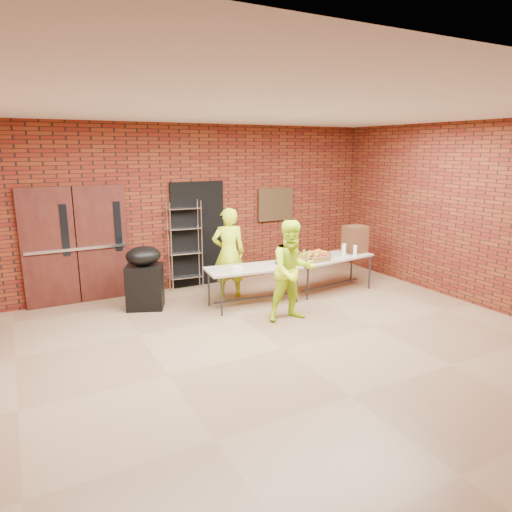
{
  "coord_description": "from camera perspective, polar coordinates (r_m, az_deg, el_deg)",
  "views": [
    {
      "loc": [
        -3.12,
        -5.02,
        2.72
      ],
      "look_at": [
        0.32,
        1.4,
        1.01
      ],
      "focal_mm": 32.0,
      "sensor_mm": 36.0,
      "label": 1
    }
  ],
  "objects": [
    {
      "name": "room",
      "position": [
        6.01,
        3.65,
        2.5
      ],
      "size": [
        8.08,
        7.08,
        3.28
      ],
      "color": "#89684A",
      "rests_on": "ground"
    },
    {
      "name": "double_doors",
      "position": [
        8.67,
        -21.52,
        1.23
      ],
      "size": [
        1.78,
        0.12,
        2.1
      ],
      "color": "#4B2015",
      "rests_on": "room"
    },
    {
      "name": "dark_doorway",
      "position": [
        9.22,
        -7.26,
        2.7
      ],
      "size": [
        1.1,
        0.06,
        2.1
      ],
      "primitive_type": "cube",
      "color": "black",
      "rests_on": "room"
    },
    {
      "name": "bronze_plaque",
      "position": [
        9.91,
        2.48,
        6.45
      ],
      "size": [
        0.85,
        0.04,
        0.7
      ],
      "primitive_type": "cube",
      "color": "#3F3019",
      "rests_on": "room"
    },
    {
      "name": "wire_rack",
      "position": [
        9.02,
        -8.83,
        1.29
      ],
      "size": [
        0.66,
        0.29,
        1.75
      ],
      "primitive_type": null,
      "rotation": [
        0.0,
        0.0,
        -0.11
      ],
      "color": "silver",
      "rests_on": "room"
    },
    {
      "name": "table_left",
      "position": [
        8.06,
        -0.34,
        -1.8
      ],
      "size": [
        1.73,
        0.88,
        0.69
      ],
      "rotation": [
        0.0,
        0.0,
        -0.11
      ],
      "color": "tan",
      "rests_on": "room"
    },
    {
      "name": "table_right",
      "position": [
        8.98,
        9.42,
        -0.41
      ],
      "size": [
        1.74,
        0.91,
        0.69
      ],
      "rotation": [
        0.0,
        0.0,
        0.13
      ],
      "color": "tan",
      "rests_on": "room"
    },
    {
      "name": "basket_bananas",
      "position": [
        8.47,
        6.02,
        -0.36
      ],
      "size": [
        0.4,
        0.31,
        0.12
      ],
      "color": "#93643B",
      "rests_on": "table_right"
    },
    {
      "name": "basket_oranges",
      "position": [
        8.84,
        7.66,
        0.19
      ],
      "size": [
        0.42,
        0.33,
        0.13
      ],
      "color": "#93643B",
      "rests_on": "table_right"
    },
    {
      "name": "basket_apples",
      "position": [
        8.56,
        7.44,
        -0.2
      ],
      "size": [
        0.45,
        0.35,
        0.14
      ],
      "color": "#93643B",
      "rests_on": "table_right"
    },
    {
      "name": "muffin_tray",
      "position": [
        8.33,
        3.61,
        -0.63
      ],
      "size": [
        0.37,
        0.37,
        0.09
      ],
      "color": "#16521E",
      "rests_on": "table_left"
    },
    {
      "name": "napkin_box",
      "position": [
        7.85,
        -2.44,
        -1.55
      ],
      "size": [
        0.19,
        0.13,
        0.06
      ],
      "primitive_type": "cube",
      "color": "white",
      "rests_on": "table_left"
    },
    {
      "name": "coffee_dispenser",
      "position": [
        9.38,
        12.26,
        2.08
      ],
      "size": [
        0.41,
        0.36,
        0.54
      ],
      "primitive_type": "cube",
      "color": "#4F2B1B",
      "rests_on": "table_right"
    },
    {
      "name": "cup_stack_front",
      "position": [
        9.02,
        10.93,
        0.74
      ],
      "size": [
        0.08,
        0.08,
        0.24
      ],
      "primitive_type": "cylinder",
      "color": "white",
      "rests_on": "table_right"
    },
    {
      "name": "cup_stack_mid",
      "position": [
        9.06,
        12.28,
        0.64
      ],
      "size": [
        0.07,
        0.07,
        0.21
      ],
      "primitive_type": "cylinder",
      "color": "white",
      "rests_on": "table_right"
    },
    {
      "name": "cup_stack_back",
      "position": [
        9.08,
        10.87,
        0.73
      ],
      "size": [
        0.07,
        0.07,
        0.21
      ],
      "primitive_type": "cylinder",
      "color": "white",
      "rests_on": "table_right"
    },
    {
      "name": "covered_grill",
      "position": [
        8.12,
        -13.76,
        -2.62
      ],
      "size": [
        0.75,
        0.7,
        1.1
      ],
      "rotation": [
        0.0,
        0.0,
        -0.4
      ],
      "color": "black",
      "rests_on": "room"
    },
    {
      "name": "volunteer_woman",
      "position": [
        8.47,
        -3.44,
        0.4
      ],
      "size": [
        0.7,
        0.55,
        1.68
      ],
      "primitive_type": "imported",
      "rotation": [
        0.0,
        0.0,
        2.87
      ],
      "color": "#C4ED1A",
      "rests_on": "room"
    },
    {
      "name": "volunteer_man",
      "position": [
        7.31,
        4.61,
        -1.87
      ],
      "size": [
        0.86,
        0.71,
        1.63
      ],
      "primitive_type": "imported",
      "rotation": [
        0.0,
        0.0,
        -0.12
      ],
      "color": "#C4ED1A",
      "rests_on": "room"
    }
  ]
}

